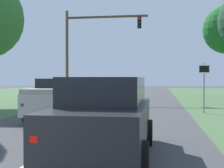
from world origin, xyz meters
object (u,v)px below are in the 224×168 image
object	(u,v)px
red_suv_near	(105,115)
traffic_light	(87,42)
crossing_suv_far	(58,89)
pickup_truck_lead	(64,99)
keep_moving_sign	(204,81)

from	to	relation	value
red_suv_near	traffic_light	size ratio (longest dim) A/B	0.64
red_suv_near	traffic_light	xyz separation A→B (m)	(-4.67, 18.28, 3.95)
traffic_light	crossing_suv_far	xyz separation A→B (m)	(-3.55, 2.83, -4.05)
pickup_truck_lead	traffic_light	world-z (taller)	traffic_light
pickup_truck_lead	red_suv_near	bearing A→B (deg)	-64.24
pickup_truck_lead	crossing_suv_far	bearing A→B (deg)	109.40
crossing_suv_far	red_suv_near	bearing A→B (deg)	-68.70
traffic_light	crossing_suv_far	size ratio (longest dim) A/B	1.75
red_suv_near	traffic_light	world-z (taller)	traffic_light
keep_moving_sign	red_suv_near	bearing A→B (deg)	-110.01
red_suv_near	pickup_truck_lead	xyz separation A→B (m)	(-2.95, 6.11, -0.04)
pickup_truck_lead	keep_moving_sign	world-z (taller)	keep_moving_sign
red_suv_near	crossing_suv_far	world-z (taller)	red_suv_near
crossing_suv_far	pickup_truck_lead	bearing A→B (deg)	-70.60
red_suv_near	pickup_truck_lead	size ratio (longest dim) A/B	0.94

